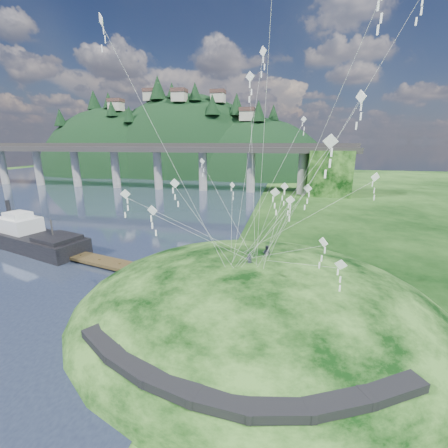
# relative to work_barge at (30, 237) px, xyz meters

# --- Properties ---
(ground) EXTENTS (320.00, 320.00, 0.00)m
(ground) POSITION_rel_work_barge_xyz_m (26.64, -11.76, -1.71)
(ground) COLOR black
(ground) RESTS_ON ground
(grass_hill) EXTENTS (36.00, 32.00, 13.00)m
(grass_hill) POSITION_rel_work_barge_xyz_m (34.64, -9.76, -3.21)
(grass_hill) COLOR black
(grass_hill) RESTS_ON ground
(footpath) EXTENTS (22.29, 5.84, 0.83)m
(footpath) POSITION_rel_work_barge_xyz_m (34.10, -21.50, 0.37)
(footpath) COLOR black
(footpath) RESTS_ON ground
(bridge) EXTENTS (160.00, 11.00, 15.00)m
(bridge) POSITION_rel_work_barge_xyz_m (0.18, 58.31, 7.99)
(bridge) COLOR #2D2B2B
(bridge) RESTS_ON ground
(far_ridge) EXTENTS (153.00, 70.00, 94.50)m
(far_ridge) POSITION_rel_work_barge_xyz_m (-16.94, 110.41, -9.15)
(far_ridge) COLOR black
(far_ridge) RESTS_ON ground
(work_barge) EXTENTS (20.23, 10.55, 6.83)m
(work_barge) POSITION_rel_work_barge_xyz_m (0.00, 0.00, 0.00)
(work_barge) COLOR black
(work_barge) RESTS_ON ground
(wooden_dock) EXTENTS (15.98, 6.13, 1.13)m
(wooden_dock) POSITION_rel_work_barge_xyz_m (17.01, -4.29, -1.21)
(wooden_dock) COLOR #3B2D18
(wooden_dock) RESTS_ON ground
(kite_flyers) EXTENTS (2.19, 3.29, 1.70)m
(kite_flyers) POSITION_rel_work_barge_xyz_m (34.92, -8.93, 4.10)
(kite_flyers) COLOR #292C36
(kite_flyers) RESTS_ON ground
(kite_swarm) EXTENTS (20.62, 17.36, 19.87)m
(kite_swarm) POSITION_rel_work_barge_xyz_m (35.55, -11.03, 12.72)
(kite_swarm) COLOR white
(kite_swarm) RESTS_ON ground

